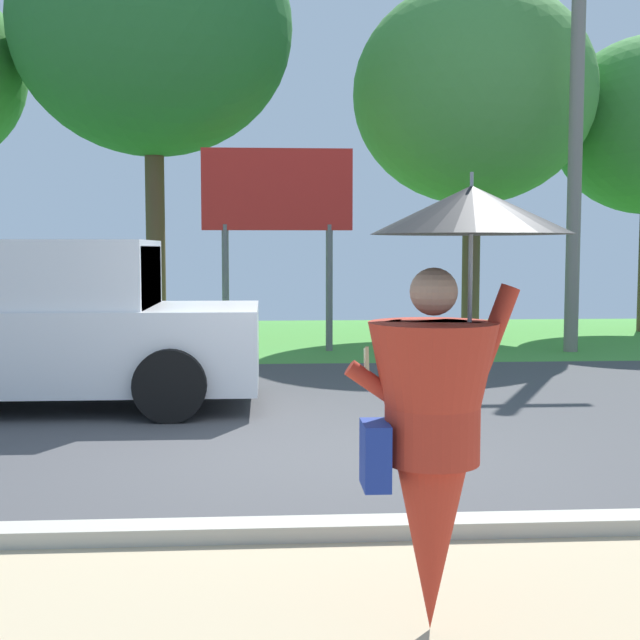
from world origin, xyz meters
TOP-DOWN VIEW (x-y plane):
  - ground_plane at (0.00, 2.95)m, footprint 40.00×22.00m
  - monk_pedestrian at (0.51, -3.33)m, footprint 1.03×0.92m
  - pickup_truck at (-2.94, 2.64)m, footprint 5.20×2.28m
  - utility_pole at (5.02, 7.30)m, footprint 1.80×0.24m
  - roadside_billboard at (-0.07, 7.68)m, footprint 2.60×0.12m
  - tree_left_far at (3.89, 9.94)m, footprint 4.81×4.81m
  - tree_center_back at (-2.34, 9.20)m, footprint 5.19×5.19m

SIDE VIEW (x-z plane):
  - ground_plane at x=0.00m, z-range -0.15..0.05m
  - pickup_truck at x=-2.94m, z-range -0.07..1.81m
  - monk_pedestrian at x=0.51m, z-range 0.00..2.13m
  - roadside_billboard at x=-0.07m, z-range 0.80..4.30m
  - utility_pole at x=5.02m, z-range 0.18..7.29m
  - tree_left_far at x=3.89m, z-range 1.32..8.37m
  - tree_center_back at x=-2.34m, z-range 1.74..9.96m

